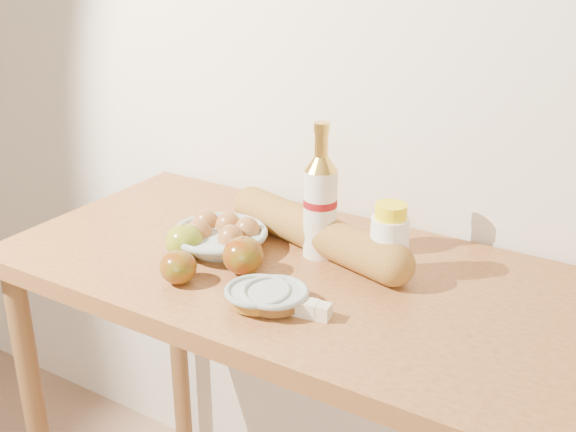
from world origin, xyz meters
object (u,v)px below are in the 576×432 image
object	(u,v)px
table	(296,321)
baguette	(316,232)
bourbon_bottle	(320,203)
egg_bowl	(220,237)
cream_bottle	(389,243)

from	to	relation	value
table	baguette	xyz separation A→B (m)	(-0.01, 0.09, 0.16)
bourbon_bottle	baguette	size ratio (longest dim) A/B	0.56
egg_bowl	table	bearing A→B (deg)	4.38
egg_bowl	baguette	distance (m)	0.20
table	cream_bottle	bearing A→B (deg)	21.33
table	bourbon_bottle	world-z (taller)	bourbon_bottle
baguette	bourbon_bottle	bearing A→B (deg)	-24.86
baguette	table	bearing A→B (deg)	-71.16
bourbon_bottle	table	bearing A→B (deg)	-93.97
table	cream_bottle	size ratio (longest dim) A/B	8.17
bourbon_bottle	egg_bowl	size ratio (longest dim) A/B	1.24
cream_bottle	bourbon_bottle	bearing A→B (deg)	177.44
egg_bowl	baguette	xyz separation A→B (m)	(0.17, 0.10, 0.01)
bourbon_bottle	cream_bottle	distance (m)	0.16
egg_bowl	bourbon_bottle	bearing A→B (deg)	25.20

